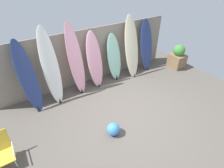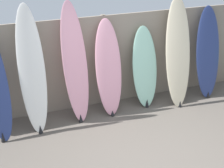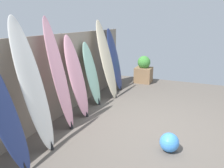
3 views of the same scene
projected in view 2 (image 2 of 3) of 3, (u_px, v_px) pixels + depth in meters
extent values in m
plane|color=#5B544C|center=(146.00, 164.00, 4.75)|extent=(7.68, 7.68, 0.00)
cube|color=gray|center=(104.00, 61.00, 6.03)|extent=(6.08, 0.04, 1.80)
cylinder|color=slate|center=(28.00, 71.00, 5.63)|extent=(0.10, 0.10, 1.80)
cylinder|color=slate|center=(104.00, 61.00, 6.06)|extent=(0.10, 0.10, 1.80)
cylinder|color=slate|center=(169.00, 52.00, 6.49)|extent=(0.10, 0.10, 1.80)
cone|color=black|center=(3.00, 137.00, 5.20)|extent=(0.08, 0.08, 0.18)
ellipsoid|color=white|center=(32.00, 71.00, 5.20)|extent=(0.47, 0.67, 2.16)
cone|color=black|center=(40.00, 129.00, 5.42)|extent=(0.08, 0.08, 0.15)
ellipsoid|color=pink|center=(75.00, 64.00, 5.45)|extent=(0.50, 0.55, 2.16)
cone|color=black|center=(81.00, 118.00, 5.72)|extent=(0.08, 0.08, 0.16)
ellipsoid|color=pink|center=(109.00, 69.00, 5.73)|extent=(0.51, 0.54, 1.79)
cone|color=black|center=(113.00, 113.00, 5.92)|extent=(0.08, 0.08, 0.11)
ellipsoid|color=#9ED6BC|center=(145.00, 68.00, 6.03)|extent=(0.51, 0.44, 1.58)
cone|color=black|center=(147.00, 103.00, 6.19)|extent=(0.08, 0.08, 0.17)
ellipsoid|color=beige|center=(178.00, 53.00, 6.00)|extent=(0.57, 0.68, 2.10)
cone|color=black|center=(180.00, 104.00, 6.22)|extent=(0.08, 0.08, 0.12)
ellipsoid|color=navy|center=(208.00, 53.00, 6.35)|extent=(0.55, 0.54, 1.86)
cone|color=black|center=(208.00, 94.00, 6.55)|extent=(0.08, 0.08, 0.13)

